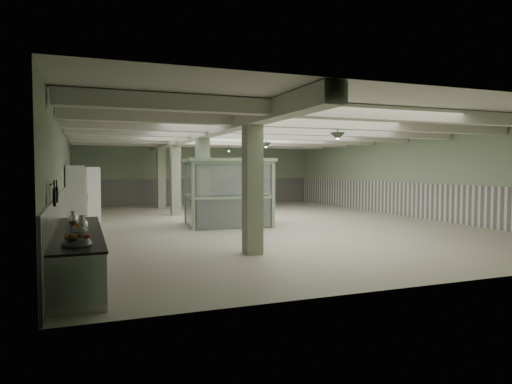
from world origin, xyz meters
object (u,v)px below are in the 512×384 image
object	(u,v)px
walkin_cooler	(77,196)
guard_booth	(227,180)
filing_cabinet	(266,208)
prep_counter	(78,253)

from	to	relation	value
walkin_cooler	guard_booth	bearing A→B (deg)	-14.08
guard_booth	filing_cabinet	bearing A→B (deg)	20.65
walkin_cooler	filing_cabinet	world-z (taller)	walkin_cooler
guard_booth	filing_cabinet	size ratio (longest dim) A/B	2.97
prep_counter	filing_cabinet	size ratio (longest dim) A/B	4.59
guard_booth	filing_cabinet	distance (m)	2.13
prep_counter	filing_cabinet	bearing A→B (deg)	45.98
prep_counter	walkin_cooler	bearing A→B (deg)	90.60
filing_cabinet	walkin_cooler	bearing A→B (deg)	155.78
prep_counter	guard_booth	bearing A→B (deg)	52.36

